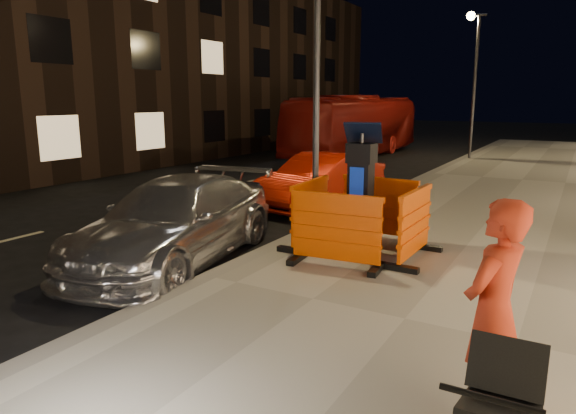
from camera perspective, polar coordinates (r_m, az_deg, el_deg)
The scene contains 14 objects.
ground_plane at distance 7.83m, azimuth -8.87°, elevation -8.62°, with size 120.00×120.00×0.00m, color black.
sidewalk at distance 6.47m, azimuth 12.83°, elevation -12.59°, with size 6.00×60.00×0.15m, color gray.
kerb at distance 7.80m, azimuth -8.89°, elevation -8.10°, with size 0.30×60.00×0.15m, color slate.
parking_kiosk at distance 8.74m, azimuth 8.05°, elevation 1.67°, with size 0.66×0.66×2.08m, color black.
barrier_front at distance 7.98m, azimuth 5.38°, elevation -2.62°, with size 1.49×0.61×1.16m, color #E44900.
barrier_back at distance 9.70m, azimuth 10.09°, elevation -0.14°, with size 1.49×0.61×1.16m, color #E44900.
barrier_kerbside at distance 9.22m, azimuth 2.50°, elevation -0.59°, with size 1.49×0.61×1.16m, color #E44900.
barrier_bldgside at distance 8.53m, azimuth 13.88°, elevation -1.97°, with size 1.49×0.61×1.16m, color #E44900.
car_silver at distance 9.08m, azimuth -12.19°, elevation -5.82°, with size 1.95×4.79×1.39m, color silver.
car_red at distance 13.23m, azimuth 3.68°, elevation 0.03°, with size 1.45×4.16×1.37m, color #AB1504.
bus_doubledecker at distance 25.17m, azimuth 7.43°, elevation 5.64°, with size 2.42×10.34×2.88m, color maroon.
man at distance 4.44m, azimuth 21.86°, elevation -10.86°, with size 0.67×0.44×1.85m, color maroon.
street_lamp_mid at distance 9.73m, azimuth 3.20°, elevation 14.41°, with size 0.12×0.12×6.00m, color #3F3F44.
street_lamp_far at distance 24.07m, azimuth 19.99°, elevation 12.27°, with size 0.12×0.12×6.00m, color #3F3F44.
Camera 1 is at (4.66, -5.66, 2.73)m, focal length 32.00 mm.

